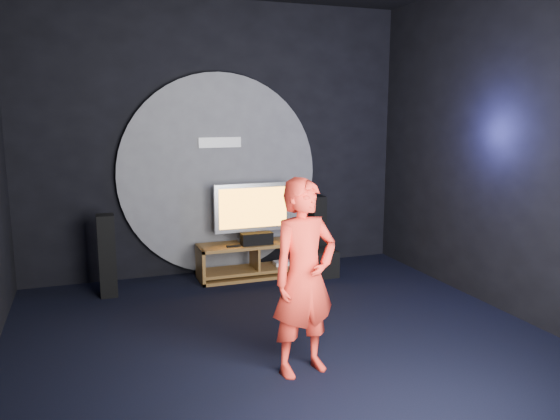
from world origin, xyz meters
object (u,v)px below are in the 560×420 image
(media_console, at_px, (255,262))
(tv, at_px, (253,210))
(subwoofer, at_px, (324,263))
(tower_speaker_left, at_px, (107,256))
(player, at_px, (304,277))
(tower_speaker_right, at_px, (317,230))

(media_console, height_order, tv, tv)
(media_console, bearing_deg, subwoofer, -18.26)
(tower_speaker_left, xyz_separation_m, player, (1.43, -2.49, 0.32))
(media_console, height_order, player, player)
(tower_speaker_right, distance_m, player, 3.26)
(tv, bearing_deg, media_console, -84.19)
(media_console, relative_size, tv, 1.45)
(tv, distance_m, subwoofer, 1.15)
(media_console, relative_size, tower_speaker_right, 1.52)
(media_console, relative_size, subwoofer, 4.24)
(tower_speaker_right, bearing_deg, tower_speaker_left, -171.10)
(tower_speaker_left, relative_size, player, 0.60)
(tower_speaker_right, height_order, subwoofer, tower_speaker_right)
(media_console, bearing_deg, tower_speaker_left, -175.55)
(subwoofer, distance_m, player, 2.73)
(subwoofer, bearing_deg, tower_speaker_right, 74.76)
(tower_speaker_left, height_order, subwoofer, tower_speaker_left)
(subwoofer, xyz_separation_m, player, (-1.24, -2.35, 0.63))
(tv, xyz_separation_m, tower_speaker_left, (-1.82, -0.21, -0.39))
(subwoofer, bearing_deg, player, -117.82)
(tv, bearing_deg, subwoofer, -22.11)
(tv, height_order, tower_speaker_right, tv)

